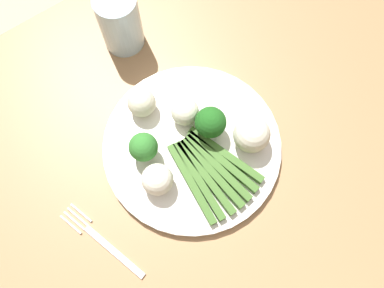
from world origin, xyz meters
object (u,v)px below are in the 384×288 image
object	(u,v)px
cauliflower_right	(157,179)
broccoli_front_left	(143,147)
cauliflower_near_fork	(142,103)
water_glass	(120,22)
plate	(192,146)
asparagus_bundle	(211,171)
broccoli_left	(210,123)
cauliflower_edge	(185,112)
fork	(102,241)
dining_table	(169,190)
cauliflower_front	(252,134)

from	to	relation	value
cauliflower_right	broccoli_front_left	bearing A→B (deg)	78.76
cauliflower_near_fork	water_glass	size ratio (longest dim) A/B	0.42
plate	cauliflower_right	size ratio (longest dim) A/B	5.91
plate	asparagus_bundle	world-z (taller)	asparagus_bundle
cauliflower_right	water_glass	size ratio (longest dim) A/B	0.44
broccoli_left	cauliflower_edge	xyz separation A→B (m)	(-0.02, 0.04, -0.01)
water_glass	fork	bearing A→B (deg)	-127.90
dining_table	cauliflower_right	size ratio (longest dim) A/B	26.56
dining_table	cauliflower_near_fork	bearing A→B (deg)	73.73
plate	cauliflower_edge	bearing A→B (deg)	67.51
dining_table	water_glass	xyz separation A→B (m)	(0.09, 0.26, 0.16)
cauliflower_front	water_glass	world-z (taller)	water_glass
cauliflower_edge	fork	world-z (taller)	cauliflower_edge
broccoli_front_left	fork	size ratio (longest dim) A/B	0.35
dining_table	water_glass	distance (m)	0.32
broccoli_left	cauliflower_near_fork	xyz separation A→B (m)	(-0.07, 0.10, -0.01)
plate	cauliflower_edge	size ratio (longest dim) A/B	6.38
asparagus_bundle	cauliflower_right	xyz separation A→B (m)	(-0.08, 0.03, 0.02)
cauliflower_edge	fork	xyz separation A→B (m)	(-0.23, -0.09, -0.04)
plate	cauliflower_edge	world-z (taller)	cauliflower_edge
dining_table	cauliflower_edge	size ratio (longest dim) A/B	28.68
broccoli_front_left	broccoli_left	world-z (taller)	broccoli_left
cauliflower_near_fork	dining_table	bearing A→B (deg)	-106.27
cauliflower_near_fork	fork	bearing A→B (deg)	-139.97
broccoli_front_left	broccoli_left	bearing A→B (deg)	-14.74
broccoli_left	cauliflower_right	xyz separation A→B (m)	(-0.12, -0.03, -0.01)
broccoli_left	water_glass	distance (m)	0.24
broccoli_front_left	water_glass	xyz separation A→B (m)	(0.09, 0.21, 0.01)
broccoli_left	cauliflower_front	distance (m)	0.07
cauliflower_edge	water_glass	world-z (taller)	water_glass
dining_table	broccoli_front_left	bearing A→B (deg)	97.84
plate	fork	world-z (taller)	plate
dining_table	cauliflower_near_fork	size ratio (longest dim) A/B	27.68
asparagus_bundle	cauliflower_front	bearing A→B (deg)	89.08
cauliflower_near_fork	broccoli_left	bearing A→B (deg)	-55.24
cauliflower_front	water_glass	xyz separation A→B (m)	(-0.06, 0.30, 0.01)
plate	cauliflower_right	world-z (taller)	cauliflower_right
broccoli_left	water_glass	xyz separation A→B (m)	(-0.02, 0.24, 0.01)
plate	cauliflower_near_fork	size ratio (longest dim) A/B	6.16
asparagus_bundle	fork	world-z (taller)	asparagus_bundle
fork	plate	bearing A→B (deg)	-93.92
cauliflower_right	fork	bearing A→B (deg)	-169.59
cauliflower_front	water_glass	distance (m)	0.30
plate	fork	xyz separation A→B (m)	(-0.21, -0.04, -0.01)
cauliflower_right	cauliflower_edge	size ratio (longest dim) A/B	1.08
plate	cauliflower_front	distance (m)	0.10
dining_table	water_glass	world-z (taller)	water_glass
cauliflower_edge	broccoli_left	bearing A→B (deg)	-66.66
asparagus_bundle	cauliflower_near_fork	world-z (taller)	cauliflower_near_fork
broccoli_front_left	plate	bearing A→B (deg)	-24.48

